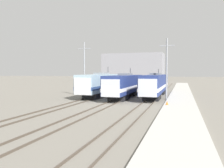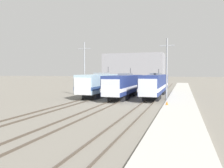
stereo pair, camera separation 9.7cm
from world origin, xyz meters
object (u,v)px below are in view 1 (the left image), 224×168
(locomotive_far_left, at_px, (101,84))
(locomotive_far_right, at_px, (155,85))
(catenary_tower_left, at_px, (84,68))
(locomotive_center, at_px, (125,85))
(traffic_cone, at_px, (167,103))
(catenary_tower_right, at_px, (167,67))

(locomotive_far_left, distance_m, locomotive_far_right, 9.92)
(locomotive_far_left, relative_size, catenary_tower_left, 1.69)
(locomotive_center, height_order, traffic_cone, locomotive_center)
(locomotive_far_left, bearing_deg, traffic_cone, -36.75)
(locomotive_far_left, bearing_deg, catenary_tower_left, -145.11)
(locomotive_center, distance_m, traffic_cone, 11.30)
(catenary_tower_right, xyz_separation_m, traffic_cone, (0.62, -7.62, -4.68))
(locomotive_center, bearing_deg, traffic_cone, -46.79)
(locomotive_center, height_order, catenary_tower_right, catenary_tower_right)
(locomotive_far_right, xyz_separation_m, traffic_cone, (2.78, -11.23, -1.68))
(catenary_tower_right, height_order, traffic_cone, catenary_tower_right)
(locomotive_far_left, relative_size, locomotive_center, 0.99)
(catenary_tower_right, bearing_deg, locomotive_far_right, 120.89)
(catenary_tower_left, bearing_deg, locomotive_center, 4.13)
(locomotive_far_right, xyz_separation_m, catenary_tower_right, (2.16, -3.61, 2.99))
(locomotive_center, distance_m, catenary_tower_right, 7.67)
(locomotive_far_left, xyz_separation_m, catenary_tower_right, (11.90, -1.74, 2.96))
(locomotive_far_right, distance_m, catenary_tower_left, 13.10)
(locomotive_far_left, bearing_deg, locomotive_center, -13.87)
(locomotive_far_left, distance_m, locomotive_center, 5.02)
(locomotive_center, xyz_separation_m, traffic_cone, (7.66, -8.15, -1.66))
(locomotive_far_left, relative_size, traffic_cone, 36.34)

